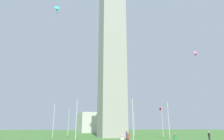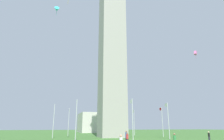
% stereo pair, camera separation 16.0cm
% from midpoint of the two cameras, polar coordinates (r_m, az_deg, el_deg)
% --- Properties ---
extents(ground_plane, '(260.00, 260.00, 0.00)m').
position_cam_midpoint_polar(ground_plane, '(48.45, -0.10, -18.46)').
color(ground_plane, '#3D6B2D').
extents(obelisk_monument, '(5.88, 5.88, 53.44)m').
position_cam_midpoint_polar(obelisk_monument, '(54.21, -0.09, 11.03)').
color(obelisk_monument, '#A8A399').
rests_on(obelisk_monument, ground).
extents(flagpole_n, '(1.12, 0.14, 7.14)m').
position_cam_midpoint_polar(flagpole_n, '(61.16, -3.57, -14.17)').
color(flagpole_n, silver).
rests_on(flagpole_n, ground).
extents(flagpole_ne, '(1.12, 0.14, 7.14)m').
position_cam_midpoint_polar(flagpole_ne, '(56.02, -12.23, -13.72)').
color(flagpole_ne, silver).
rests_on(flagpole_ne, ground).
extents(flagpole_e, '(1.12, 0.14, 7.14)m').
position_cam_midpoint_polar(flagpole_e, '(46.64, -16.19, -13.12)').
color(flagpole_e, silver).
rests_on(flagpole_e, ground).
extents(flagpole_se, '(1.12, 0.14, 7.14)m').
position_cam_midpoint_polar(flagpole_se, '(37.62, -10.12, -13.00)').
color(flagpole_se, silver).
rests_on(flagpole_se, ground).
extents(flagpole_s, '(1.12, 0.14, 7.14)m').
position_cam_midpoint_polar(flagpole_s, '(36.10, 5.71, -13.05)').
color(flagpole_s, silver).
rests_on(flagpole_s, ground).
extents(flagpole_sw, '(1.12, 0.14, 7.14)m').
position_cam_midpoint_polar(flagpole_sw, '(43.64, 15.46, -13.03)').
color(flagpole_sw, silver).
rests_on(flagpole_sw, ground).
extents(flagpole_w, '(1.12, 0.14, 7.14)m').
position_cam_midpoint_polar(flagpole_w, '(53.55, 13.86, -13.54)').
color(flagpole_w, silver).
rests_on(flagpole_w, ground).
extents(flagpole_nw, '(1.12, 0.14, 7.14)m').
position_cam_midpoint_polar(flagpole_nw, '(60.23, 6.14, -14.09)').
color(flagpole_nw, silver).
rests_on(flagpole_nw, ground).
extents(person_black_shirt, '(0.32, 0.32, 1.60)m').
position_cam_midpoint_polar(person_black_shirt, '(37.81, 25.60, -16.57)').
color(person_black_shirt, '#2D2D38').
rests_on(person_black_shirt, ground).
extents(person_red_shirt, '(0.32, 0.32, 1.61)m').
position_cam_midpoint_polar(person_red_shirt, '(27.65, 4.30, -18.81)').
color(person_red_shirt, '#2D2D38').
rests_on(person_red_shirt, ground).
extents(person_blue_shirt, '(0.32, 0.32, 1.78)m').
position_cam_midpoint_polar(person_blue_shirt, '(30.59, 4.05, -18.35)').
color(person_blue_shirt, '#2D2D38').
rests_on(person_blue_shirt, ground).
extents(kite_pink_box, '(0.75, 0.83, 1.61)m').
position_cam_midpoint_polar(kite_pink_box, '(41.80, 22.37, 4.44)').
color(kite_pink_box, pink).
extents(kite_cyan_delta, '(1.22, 0.97, 1.98)m').
position_cam_midpoint_polar(kite_cyan_delta, '(43.94, -15.37, 16.13)').
color(kite_cyan_delta, '#33C6D1').
extents(distant_building, '(18.20, 17.89, 8.09)m').
position_cam_midpoint_polar(distant_building, '(93.11, -3.64, -14.64)').
color(distant_building, beige).
rests_on(distant_building, ground).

